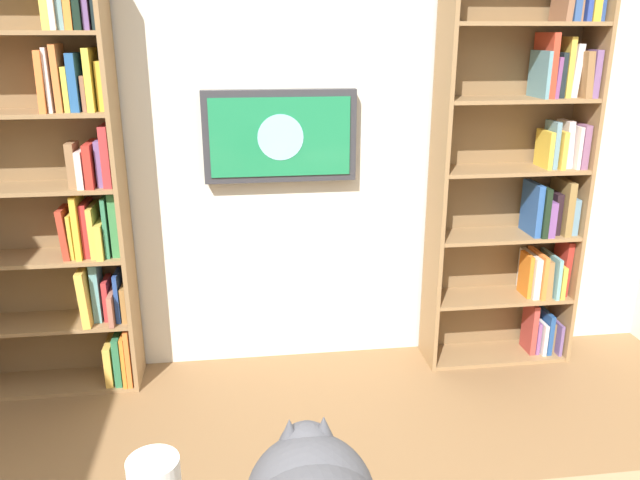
% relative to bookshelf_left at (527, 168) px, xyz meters
% --- Properties ---
extents(wall_back, '(4.52, 0.06, 2.70)m').
position_rel_bookshelf_left_xyz_m(wall_back, '(1.32, -0.17, 0.24)').
color(wall_back, silver).
rests_on(wall_back, ground).
extents(bookshelf_left, '(0.82, 0.28, 2.23)m').
position_rel_bookshelf_left_xyz_m(bookshelf_left, '(0.00, 0.00, 0.00)').
color(bookshelf_left, '#937047').
rests_on(bookshelf_left, ground).
extents(bookshelf_right, '(0.86, 0.28, 2.18)m').
position_rel_bookshelf_left_xyz_m(bookshelf_right, '(2.43, 0.00, -0.03)').
color(bookshelf_right, '#937047').
rests_on(bookshelf_right, ground).
extents(wall_mounted_tv, '(0.79, 0.07, 0.47)m').
position_rel_bookshelf_left_xyz_m(wall_mounted_tv, '(1.32, -0.09, 0.19)').
color(wall_mounted_tv, '#333338').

